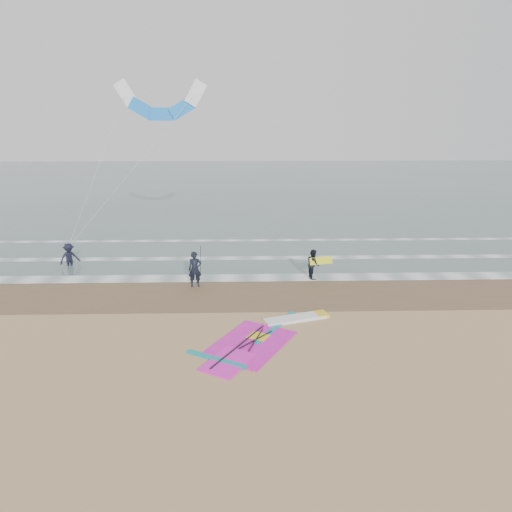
{
  "coord_description": "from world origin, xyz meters",
  "views": [
    {
      "loc": [
        -1.15,
        -15.36,
        8.16
      ],
      "look_at": [
        -0.61,
        5.0,
        2.2
      ],
      "focal_mm": 32.0,
      "sensor_mm": 36.0,
      "label": 1
    }
  ],
  "objects_px": {
    "windsurf_rig": "(265,336)",
    "person_standing": "(195,269)",
    "person_walking": "(313,264)",
    "surf_kite": "(161,104)",
    "person_wading": "(69,252)"
  },
  "relations": [
    {
      "from": "windsurf_rig",
      "to": "person_walking",
      "type": "distance_m",
      "value": 7.7
    },
    {
      "from": "person_standing",
      "to": "person_walking",
      "type": "xyz_separation_m",
      "value": [
        6.27,
        1.13,
        -0.12
      ]
    },
    {
      "from": "surf_kite",
      "to": "windsurf_rig",
      "type": "bearing_deg",
      "value": -66.46
    },
    {
      "from": "windsurf_rig",
      "to": "person_walking",
      "type": "bearing_deg",
      "value": 67.41
    },
    {
      "from": "person_standing",
      "to": "surf_kite",
      "type": "xyz_separation_m",
      "value": [
        -2.56,
        7.58,
        8.35
      ]
    },
    {
      "from": "windsurf_rig",
      "to": "person_standing",
      "type": "distance_m",
      "value": 6.87
    },
    {
      "from": "person_walking",
      "to": "person_wading",
      "type": "xyz_separation_m",
      "value": [
        -14.03,
        2.53,
        0.06
      ]
    },
    {
      "from": "person_standing",
      "to": "surf_kite",
      "type": "bearing_deg",
      "value": 99.48
    },
    {
      "from": "person_walking",
      "to": "person_standing",
      "type": "bearing_deg",
      "value": 92.61
    },
    {
      "from": "windsurf_rig",
      "to": "person_wading",
      "type": "bearing_deg",
      "value": 139.13
    },
    {
      "from": "surf_kite",
      "to": "person_walking",
      "type": "bearing_deg",
      "value": -36.15
    },
    {
      "from": "person_walking",
      "to": "person_wading",
      "type": "distance_m",
      "value": 14.26
    },
    {
      "from": "windsurf_rig",
      "to": "person_walking",
      "type": "relative_size",
      "value": 3.62
    },
    {
      "from": "person_walking",
      "to": "surf_kite",
      "type": "height_order",
      "value": "surf_kite"
    },
    {
      "from": "person_standing",
      "to": "person_wading",
      "type": "height_order",
      "value": "person_standing"
    }
  ]
}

